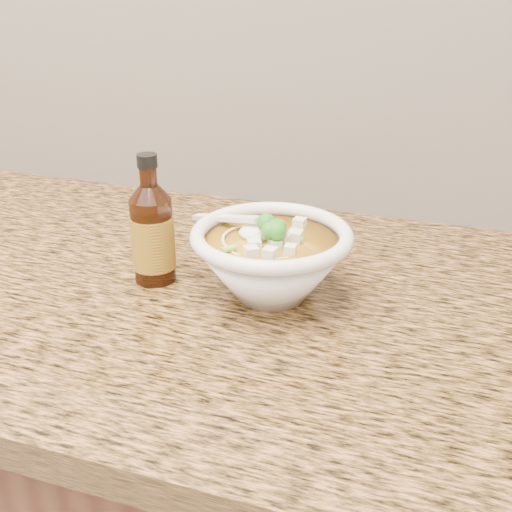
% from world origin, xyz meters
% --- Properties ---
extents(cabinet, '(4.00, 0.65, 0.86)m').
position_xyz_m(cabinet, '(0.00, 1.68, 0.43)').
color(cabinet, '#381A10').
rests_on(cabinet, ground).
extents(counter_slab, '(4.00, 0.68, 0.04)m').
position_xyz_m(counter_slab, '(0.00, 1.68, 0.88)').
color(counter_slab, '#A0653A').
rests_on(counter_slab, cabinet).
extents(soup_bowl, '(0.22, 0.20, 0.11)m').
position_xyz_m(soup_bowl, '(0.38, 1.67, 0.95)').
color(soup_bowl, white).
rests_on(soup_bowl, counter_slab).
extents(hot_sauce_bottle, '(0.06, 0.06, 0.17)m').
position_xyz_m(hot_sauce_bottle, '(0.22, 1.66, 0.96)').
color(hot_sauce_bottle, '#3A1708').
rests_on(hot_sauce_bottle, counter_slab).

